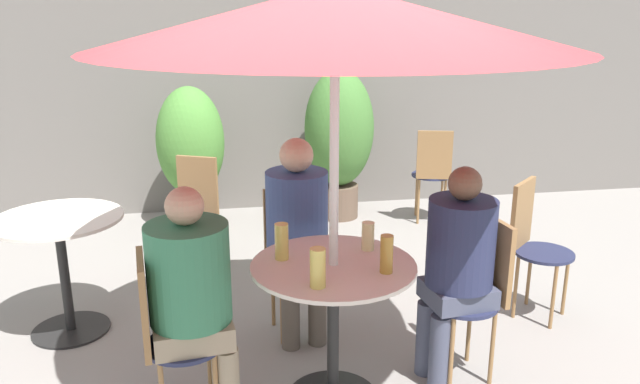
# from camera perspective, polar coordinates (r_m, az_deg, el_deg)

# --- Properties ---
(storefront_wall) EXTENTS (10.00, 0.06, 3.00)m
(storefront_wall) POSITION_cam_1_polar(r_m,az_deg,el_deg) (6.13, -5.47, 12.21)
(storefront_wall) COLOR slate
(storefront_wall) RESTS_ON ground_plane
(cafe_table_near) EXTENTS (0.81, 0.81, 0.76)m
(cafe_table_near) POSITION_cam_1_polar(r_m,az_deg,el_deg) (3.14, 1.22, -9.79)
(cafe_table_near) COLOR black
(cafe_table_near) RESTS_ON ground_plane
(cafe_table_far) EXTENTS (0.76, 0.76, 0.76)m
(cafe_table_far) POSITION_cam_1_polar(r_m,az_deg,el_deg) (4.10, -22.58, -4.85)
(cafe_table_far) COLOR black
(cafe_table_far) RESTS_ON ground_plane
(bistro_chair_0) EXTENTS (0.39, 0.37, 0.90)m
(bistro_chair_0) POSITION_cam_1_polar(r_m,az_deg,el_deg) (3.47, 14.36, -8.20)
(bistro_chair_0) COLOR #232847
(bistro_chair_0) RESTS_ON ground_plane
(bistro_chair_1) EXTENTS (0.37, 0.39, 0.90)m
(bistro_chair_1) POSITION_cam_1_polar(r_m,az_deg,el_deg) (3.87, -2.55, -5.01)
(bistro_chair_1) COLOR #232847
(bistro_chair_1) RESTS_ON ground_plane
(bistro_chair_2) EXTENTS (0.39, 0.37, 0.90)m
(bistro_chair_2) POSITION_cam_1_polar(r_m,az_deg,el_deg) (3.03, -14.08, -12.03)
(bistro_chair_2) COLOR #232847
(bistro_chair_2) RESTS_ON ground_plane
(bistro_chair_3) EXTENTS (0.40, 0.42, 0.90)m
(bistro_chair_3) POSITION_cam_1_polar(r_m,az_deg,el_deg) (4.74, -11.42, -1.24)
(bistro_chair_3) COLOR #232847
(bistro_chair_3) RESTS_ON ground_plane
(bistro_chair_4) EXTENTS (0.43, 0.43, 0.90)m
(bistro_chair_4) POSITION_cam_1_polar(r_m,az_deg,el_deg) (4.26, 18.83, -3.88)
(bistro_chair_4) COLOR #232847
(bistro_chair_4) RESTS_ON ground_plane
(bistro_chair_5) EXTENTS (0.38, 0.40, 0.90)m
(bistro_chair_5) POSITION_cam_1_polar(r_m,az_deg,el_deg) (5.84, 10.28, 2.20)
(bistro_chair_5) COLOR #232847
(bistro_chair_5) RESTS_ON ground_plane
(seated_person_0) EXTENTS (0.38, 0.35, 1.20)m
(seated_person_0) POSITION_cam_1_polar(r_m,az_deg,el_deg) (3.34, 12.44, -5.91)
(seated_person_0) COLOR #42475B
(seated_person_0) RESTS_ON ground_plane
(seated_person_1) EXTENTS (0.37, 0.39, 1.25)m
(seated_person_1) POSITION_cam_1_polar(r_m,az_deg,el_deg) (3.67, -2.04, -2.98)
(seated_person_1) COLOR brown
(seated_person_1) RESTS_ON ground_plane
(seated_person_2) EXTENTS (0.41, 0.38, 1.21)m
(seated_person_2) POSITION_cam_1_polar(r_m,az_deg,el_deg) (2.96, -11.49, -8.81)
(seated_person_2) COLOR gray
(seated_person_2) RESTS_ON ground_plane
(beer_glass_0) EXTENTS (0.07, 0.07, 0.18)m
(beer_glass_0) POSITION_cam_1_polar(r_m,az_deg,el_deg) (2.79, -0.21, -6.94)
(beer_glass_0) COLOR #DBC65B
(beer_glass_0) RESTS_ON cafe_table_near
(beer_glass_1) EXTENTS (0.06, 0.06, 0.18)m
(beer_glass_1) POSITION_cam_1_polar(r_m,az_deg,el_deg) (2.95, 6.11, -5.67)
(beer_glass_1) COLOR #B28433
(beer_glass_1) RESTS_ON cafe_table_near
(beer_glass_2) EXTENTS (0.07, 0.07, 0.15)m
(beer_glass_2) POSITION_cam_1_polar(r_m,az_deg,el_deg) (3.22, 4.41, -4.04)
(beer_glass_2) COLOR beige
(beer_glass_2) RESTS_ON cafe_table_near
(beer_glass_3) EXTENTS (0.07, 0.07, 0.18)m
(beer_glass_3) POSITION_cam_1_polar(r_m,az_deg,el_deg) (3.09, -3.53, -4.54)
(beer_glass_3) COLOR #DBC65B
(beer_glass_3) RESTS_ON cafe_table_near
(potted_plant_0) EXTENTS (0.60, 0.60, 1.30)m
(potted_plant_0) POSITION_cam_1_polar(r_m,az_deg,el_deg) (5.68, -11.71, 3.61)
(potted_plant_0) COLOR slate
(potted_plant_0) RESTS_ON ground_plane
(potted_plant_1) EXTENTS (0.65, 0.65, 1.42)m
(potted_plant_1) POSITION_cam_1_polar(r_m,az_deg,el_deg) (5.87, 1.76, 5.24)
(potted_plant_1) COLOR brown
(potted_plant_1) RESTS_ON ground_plane
(umbrella) EXTENTS (2.18, 2.18, 2.06)m
(umbrella) POSITION_cam_1_polar(r_m,az_deg,el_deg) (2.81, 1.40, 15.66)
(umbrella) COLOR silver
(umbrella) RESTS_ON ground_plane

